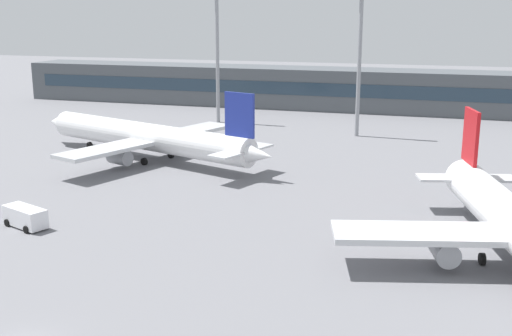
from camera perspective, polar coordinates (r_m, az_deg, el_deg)
ground_plane at (r=78.15m, az=-2.57°, el=-1.94°), size 400.00×400.00×0.00m
terminal_building at (r=144.07m, az=6.96°, el=7.10°), size 149.81×12.13×9.00m
airplane_mid at (r=94.67m, az=-9.93°, el=2.80°), size 43.96×31.42×11.24m
service_van_white at (r=68.49m, az=-20.11°, el=-4.14°), size 5.57×3.70×2.08m
floodlight_tower_west at (r=111.37m, az=9.33°, el=10.26°), size 3.20×0.80×25.16m
floodlight_tower_east at (r=124.55m, az=-3.51°, el=10.82°), size 3.20×0.80×25.31m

